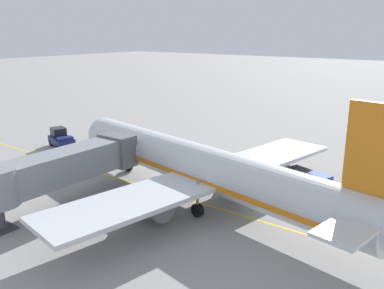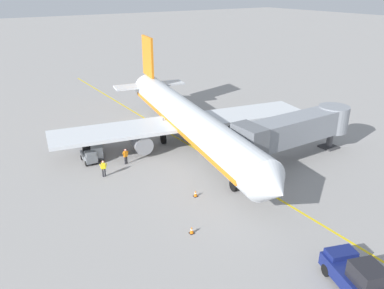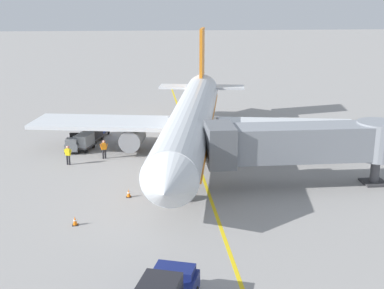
% 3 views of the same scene
% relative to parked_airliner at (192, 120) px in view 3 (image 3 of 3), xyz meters
% --- Properties ---
extents(ground_plane, '(400.00, 400.00, 0.00)m').
position_rel_parked_airliner_xyz_m(ground_plane, '(-0.27, -0.99, -3.19)').
color(ground_plane, gray).
extents(gate_lead_in_line, '(0.24, 80.00, 0.01)m').
position_rel_parked_airliner_xyz_m(gate_lead_in_line, '(-0.27, -0.99, -3.18)').
color(gate_lead_in_line, gold).
rests_on(gate_lead_in_line, ground).
extents(parked_airliner, '(30.45, 37.20, 10.63)m').
position_rel_parked_airliner_xyz_m(parked_airliner, '(0.00, 0.00, 0.00)').
color(parked_airliner, silver).
rests_on(parked_airliner, ground).
extents(jet_bridge, '(14.82, 3.50, 4.98)m').
position_rel_parked_airliner_xyz_m(jet_bridge, '(-7.54, 9.29, 0.27)').
color(jet_bridge, gray).
rests_on(jet_bridge, ground).
extents(baggage_tug_lead, '(1.42, 2.57, 1.62)m').
position_rel_parked_airliner_xyz_m(baggage_tug_lead, '(11.02, -1.72, -2.47)').
color(baggage_tug_lead, slate).
rests_on(baggage_tug_lead, ground).
extents(baggage_cart_front, '(1.94, 2.97, 1.58)m').
position_rel_parked_airliner_xyz_m(baggage_cart_front, '(10.02, -2.09, -2.24)').
color(baggage_cart_front, '#4C4C51').
rests_on(baggage_cart_front, ground).
extents(baggage_cart_second_in_train, '(1.94, 2.97, 1.58)m').
position_rel_parked_airliner_xyz_m(baggage_cart_second_in_train, '(9.44, -5.01, -2.24)').
color(baggage_cart_second_in_train, '#4C4C51').
rests_on(baggage_cart_second_in_train, ground).
extents(baggage_cart_third_in_train, '(1.94, 2.97, 1.58)m').
position_rel_parked_airliner_xyz_m(baggage_cart_third_in_train, '(8.90, -7.20, -2.24)').
color(baggage_cart_third_in_train, '#4C4C51').
rests_on(baggage_cart_third_in_train, ground).
extents(ground_crew_wing_walker, '(0.72, 0.33, 1.69)m').
position_rel_parked_airliner_xyz_m(ground_crew_wing_walker, '(10.94, 2.24, -2.23)').
color(ground_crew_wing_walker, '#232328').
rests_on(ground_crew_wing_walker, ground).
extents(ground_crew_loader, '(0.43, 0.67, 1.69)m').
position_rel_parked_airliner_xyz_m(ground_crew_loader, '(4.67, -4.74, -2.23)').
color(ground_crew_loader, '#232328').
rests_on(ground_crew_loader, ground).
extents(ground_crew_marshaller, '(0.73, 0.30, 1.69)m').
position_rel_parked_airliner_xyz_m(ground_crew_marshaller, '(7.97, 0.75, -2.23)').
color(ground_crew_marshaller, '#232328').
rests_on(ground_crew_marshaller, ground).
extents(safety_cone_nose_left, '(0.36, 0.36, 0.59)m').
position_rel_parked_airliner_xyz_m(safety_cone_nose_left, '(5.58, 10.28, -2.90)').
color(safety_cone_nose_left, black).
rests_on(safety_cone_nose_left, ground).
extents(safety_cone_nose_right, '(0.36, 0.36, 0.59)m').
position_rel_parked_airliner_xyz_m(safety_cone_nose_right, '(8.85, 14.72, -2.90)').
color(safety_cone_nose_right, black).
rests_on(safety_cone_nose_right, ground).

